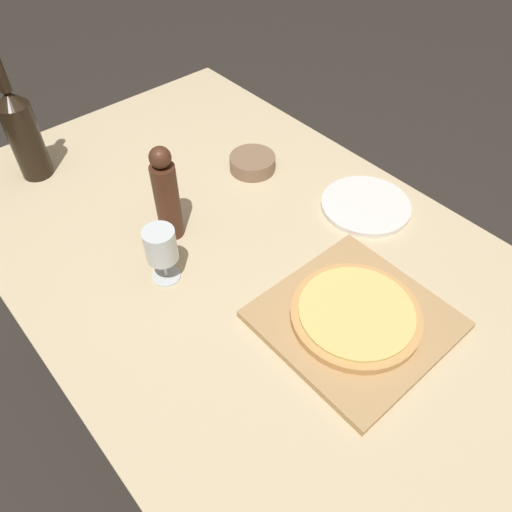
% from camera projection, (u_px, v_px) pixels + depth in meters
% --- Properties ---
extents(ground_plane, '(12.00, 12.00, 0.00)m').
position_uv_depth(ground_plane, '(256.00, 411.00, 1.75)').
color(ground_plane, '#2D2823').
extents(dining_table, '(1.00, 1.69, 0.78)m').
position_uv_depth(dining_table, '(256.00, 282.00, 1.24)').
color(dining_table, '#CCB78E').
rests_on(dining_table, ground_plane).
extents(cutting_board, '(0.35, 0.35, 0.02)m').
position_uv_depth(cutting_board, '(355.00, 320.00, 1.05)').
color(cutting_board, tan).
rests_on(cutting_board, dining_table).
extents(pizza, '(0.27, 0.27, 0.02)m').
position_uv_depth(pizza, '(356.00, 314.00, 1.03)').
color(pizza, tan).
rests_on(pizza, cutting_board).
extents(wine_bottle, '(0.08, 0.08, 0.34)m').
position_uv_depth(wine_bottle, '(23.00, 133.00, 1.31)').
color(wine_bottle, black).
rests_on(wine_bottle, dining_table).
extents(pepper_mill, '(0.06, 0.06, 0.25)m').
position_uv_depth(pepper_mill, '(166.00, 196.00, 1.15)').
color(pepper_mill, '#4C2819').
rests_on(pepper_mill, dining_table).
extents(wine_glass, '(0.07, 0.07, 0.14)m').
position_uv_depth(wine_glass, '(161.00, 247.00, 1.07)').
color(wine_glass, silver).
rests_on(wine_glass, dining_table).
extents(small_bowl, '(0.13, 0.13, 0.04)m').
position_uv_depth(small_bowl, '(252.00, 163.00, 1.40)').
color(small_bowl, '#84664C').
rests_on(small_bowl, dining_table).
extents(dinner_plate, '(0.23, 0.23, 0.01)m').
position_uv_depth(dinner_plate, '(366.00, 205.00, 1.30)').
color(dinner_plate, white).
rests_on(dinner_plate, dining_table).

